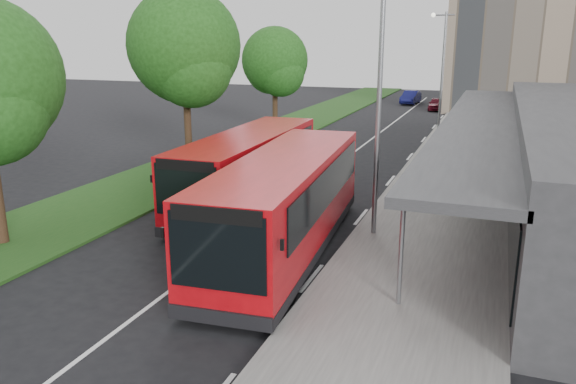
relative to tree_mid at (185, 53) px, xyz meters
The scene contains 15 objects.
ground 12.84m from the tree_mid, 52.23° to the right, with size 120.00×120.00×0.00m, color black.
pavement 17.95m from the tree_mid, 40.07° to the left, with size 5.00×80.00×0.15m, color slate.
grass_verge 12.37m from the tree_mid, 89.93° to the left, with size 5.00×80.00×0.10m, color #174115.
lane_centre_line 10.87m from the tree_mid, 40.30° to the left, with size 0.12×70.00×0.01m, color silver.
kerb_dashes 15.46m from the tree_mid, 43.97° to the left, with size 0.12×56.00×0.01m.
tree_mid is the anchor object (origin of this frame).
tree_far 12.05m from the tree_mid, 90.00° to the left, with size 4.59×4.59×7.37m.
lamp_post_near 13.22m from the tree_mid, 32.36° to the right, with size 1.44×0.28×8.00m.
lamp_post_far 17.11m from the tree_mid, 49.32° to the left, with size 1.44×0.28×8.00m.
bus_main 13.61m from the tree_mid, 46.53° to the right, with size 3.56×10.95×3.05m.
bus_second 8.72m from the tree_mid, 41.72° to the right, with size 2.92×10.30×2.89m.
litter_bin 13.71m from the tree_mid, ahead, with size 0.56×0.56×1.01m, color #382017.
bollard 16.52m from the tree_mid, 36.50° to the left, with size 0.15×0.15×0.96m, color #E2BD0B.
car_near 31.36m from the tree_mid, 72.47° to the left, with size 1.39×3.46×1.18m, color #550C19.
car_far 35.10m from the tree_mid, 79.70° to the left, with size 1.40×4.03×1.33m, color navy.
Camera 1 is at (7.80, -15.91, 6.53)m, focal length 35.00 mm.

